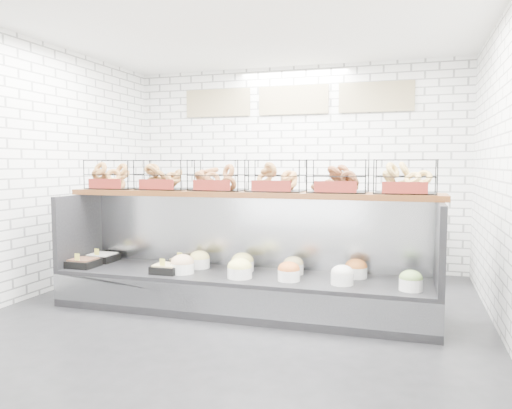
% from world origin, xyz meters
% --- Properties ---
extents(ground, '(5.50, 5.50, 0.00)m').
position_xyz_m(ground, '(0.00, 0.00, 0.00)').
color(ground, black).
rests_on(ground, ground).
extents(room_shell, '(5.02, 5.51, 3.01)m').
position_xyz_m(room_shell, '(0.00, 0.60, 2.06)').
color(room_shell, white).
rests_on(room_shell, ground).
extents(display_case, '(4.00, 0.90, 1.20)m').
position_xyz_m(display_case, '(-0.00, 0.34, 0.33)').
color(display_case, black).
rests_on(display_case, ground).
extents(bagel_shelf, '(4.10, 0.50, 0.40)m').
position_xyz_m(bagel_shelf, '(-0.00, 0.52, 1.39)').
color(bagel_shelf, '#4B2610').
rests_on(bagel_shelf, display_case).
extents(prep_counter, '(4.00, 0.60, 1.20)m').
position_xyz_m(prep_counter, '(-0.00, 2.43, 0.47)').
color(prep_counter, '#93969B').
rests_on(prep_counter, ground).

